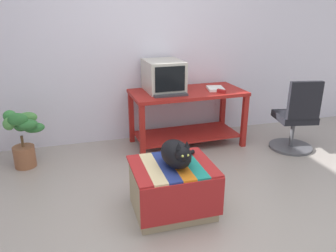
{
  "coord_description": "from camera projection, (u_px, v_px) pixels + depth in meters",
  "views": [
    {
      "loc": [
        -0.8,
        -2.15,
        1.68
      ],
      "look_at": [
        0.07,
        0.85,
        0.55
      ],
      "focal_mm": 35.53,
      "sensor_mm": 36.0,
      "label": 1
    }
  ],
  "objects": [
    {
      "name": "stapler",
      "position": [
        221.0,
        91.0,
        3.98
      ],
      "size": [
        0.09,
        0.11,
        0.04
      ],
      "primitive_type": "cube",
      "rotation": [
        0.0,
        0.0,
        0.57
      ],
      "color": "#A31E1E",
      "rests_on": "desk"
    },
    {
      "name": "back_wall",
      "position": [
        136.0,
        39.0,
        4.13
      ],
      "size": [
        8.0,
        0.1,
        2.6
      ],
      "primitive_type": "cube",
      "color": "silver",
      "rests_on": "ground_plane"
    },
    {
      "name": "cat",
      "position": [
        177.0,
        154.0,
        2.7
      ],
      "size": [
        0.36,
        0.4,
        0.27
      ],
      "rotation": [
        0.0,
        0.0,
        0.07
      ],
      "color": "black",
      "rests_on": "ottoman_with_blanket"
    },
    {
      "name": "desk",
      "position": [
        187.0,
        108.0,
        4.15
      ],
      "size": [
        1.4,
        0.71,
        0.7
      ],
      "rotation": [
        0.0,
        0.0,
        0.03
      ],
      "color": "maroon",
      "rests_on": "ground_plane"
    },
    {
      "name": "book",
      "position": [
        215.0,
        89.0,
        4.13
      ],
      "size": [
        0.24,
        0.28,
        0.03
      ],
      "primitive_type": "cube",
      "rotation": [
        0.0,
        0.0,
        -0.21
      ],
      "color": "white",
      "rests_on": "desk"
    },
    {
      "name": "office_chair",
      "position": [
        296.0,
        120.0,
        4.0
      ],
      "size": [
        0.52,
        0.52,
        0.89
      ],
      "rotation": [
        0.0,
        0.0,
        2.95
      ],
      "color": "#4C4C51",
      "rests_on": "ground_plane"
    },
    {
      "name": "keyboard",
      "position": [
        170.0,
        95.0,
        3.86
      ],
      "size": [
        0.4,
        0.15,
        0.02
      ],
      "primitive_type": "cube",
      "rotation": [
        0.0,
        0.0,
        -0.01
      ],
      "color": "#333338",
      "rests_on": "desk"
    },
    {
      "name": "tv_monitor",
      "position": [
        163.0,
        76.0,
        4.03
      ],
      "size": [
        0.45,
        0.53,
        0.37
      ],
      "rotation": [
        0.0,
        0.0,
        0.03
      ],
      "color": "#BCB7A8",
      "rests_on": "desk"
    },
    {
      "name": "ground_plane",
      "position": [
        189.0,
        223.0,
        2.73
      ],
      "size": [
        14.0,
        14.0,
        0.0
      ],
      "primitive_type": "plane",
      "color": "#9E9389"
    },
    {
      "name": "ottoman_with_blanket",
      "position": [
        172.0,
        188.0,
        2.83
      ],
      "size": [
        0.68,
        0.59,
        0.44
      ],
      "color": "tan",
      "rests_on": "ground_plane"
    },
    {
      "name": "potted_plant",
      "position": [
        24.0,
        136.0,
        3.59
      ],
      "size": [
        0.4,
        0.3,
        0.65
      ],
      "color": "brown",
      "rests_on": "ground_plane"
    }
  ]
}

